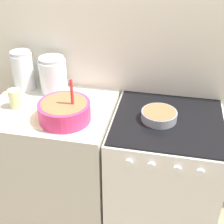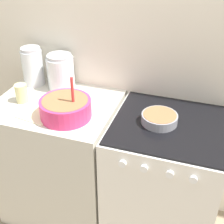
# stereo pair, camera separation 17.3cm
# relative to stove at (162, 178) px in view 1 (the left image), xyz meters

# --- Properties ---
(wall_back) EXTENTS (4.48, 0.05, 2.40)m
(wall_back) POSITION_rel_stove_xyz_m (-0.33, 0.33, 0.75)
(wall_back) COLOR beige
(wall_back) RESTS_ON ground_plane
(countertop_cabinet) EXTENTS (0.74, 0.61, 0.89)m
(countertop_cabinet) POSITION_rel_stove_xyz_m (-0.70, 0.00, 0.00)
(countertop_cabinet) COLOR beige
(countertop_cabinet) RESTS_ON ground_plane
(stove) EXTENTS (0.64, 0.62, 0.89)m
(stove) POSITION_rel_stove_xyz_m (0.00, 0.00, 0.00)
(stove) COLOR white
(stove) RESTS_ON ground_plane
(mixing_bowl) EXTENTS (0.29, 0.29, 0.26)m
(mixing_bowl) POSITION_rel_stove_xyz_m (-0.57, -0.11, 0.51)
(mixing_bowl) COLOR #E0336B
(mixing_bowl) RESTS_ON countertop_cabinet
(baking_pan) EXTENTS (0.20, 0.20, 0.05)m
(baking_pan) POSITION_rel_stove_xyz_m (-0.06, -0.01, 0.48)
(baking_pan) COLOR gray
(baking_pan) RESTS_ON stove
(storage_jar_left) EXTENTS (0.14, 0.14, 0.26)m
(storage_jar_left) POSITION_rel_stove_xyz_m (-0.96, 0.20, 0.56)
(storage_jar_left) COLOR silver
(storage_jar_left) RESTS_ON countertop_cabinet
(storage_jar_middle) EXTENTS (0.18, 0.18, 0.23)m
(storage_jar_middle) POSITION_rel_stove_xyz_m (-0.75, 0.20, 0.55)
(storage_jar_middle) COLOR silver
(storage_jar_middle) RESTS_ON countertop_cabinet
(tin_can) EXTENTS (0.07, 0.07, 0.12)m
(tin_can) POSITION_rel_stove_xyz_m (-0.90, -0.04, 0.51)
(tin_can) COLOR beige
(tin_can) RESTS_ON countertop_cabinet
(recipe_page) EXTENTS (0.23, 0.25, 0.01)m
(recipe_page) POSITION_rel_stove_xyz_m (-0.74, -0.12, 0.45)
(recipe_page) COLOR beige
(recipe_page) RESTS_ON countertop_cabinet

